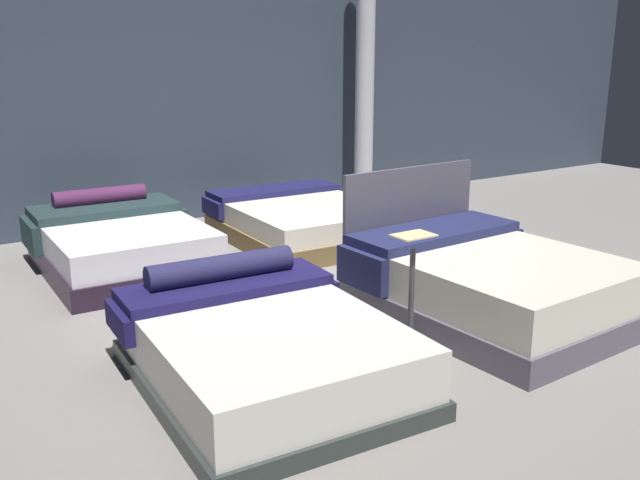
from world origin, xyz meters
TOP-DOWN VIEW (x-y plane):
  - ground_plane at (0.00, 0.00)m, footprint 18.00×18.00m
  - showroom_back_wall at (0.00, 3.04)m, footprint 18.00×0.06m
  - bed_0 at (-1.06, -1.61)m, footprint 1.68×2.03m
  - bed_1 at (1.04, -1.55)m, footprint 1.75×2.11m
  - bed_2 at (-1.07, 1.34)m, footprint 1.60×1.97m
  - bed_3 at (1.05, 1.33)m, footprint 1.73×2.10m
  - price_sign at (0.00, -1.83)m, footprint 0.28×0.24m
  - support_pillar at (2.86, 2.59)m, footprint 0.26×0.26m

SIDE VIEW (x-z plane):
  - ground_plane at x=0.00m, z-range -0.02..0.00m
  - bed_3 at x=1.05m, z-range -0.03..0.47m
  - bed_0 at x=-1.06m, z-range -0.10..0.59m
  - bed_2 at x=-1.07m, z-range -0.10..0.63m
  - bed_1 at x=1.04m, z-range -0.27..0.85m
  - price_sign at x=0.00m, z-range -0.11..0.80m
  - showroom_back_wall at x=0.00m, z-range 0.00..3.50m
  - support_pillar at x=2.86m, z-range 0.00..3.50m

